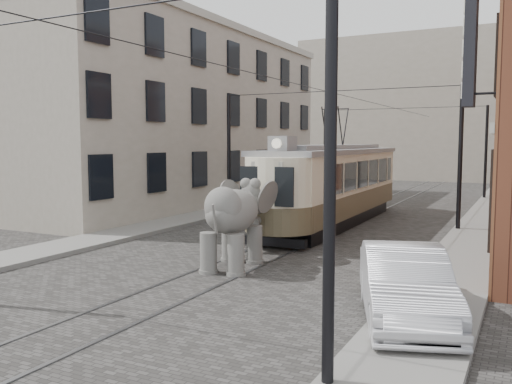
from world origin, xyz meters
The scene contains 10 objects.
ground centered at (0.00, 0.00, 0.00)m, with size 120.00×120.00×0.00m, color #45423F.
tram_rails centered at (0.00, 0.00, 0.01)m, with size 1.54×80.00×0.02m, color slate, non-canonical shape.
sidewalk_right centered at (6.00, 0.00, 0.07)m, with size 2.00×60.00×0.15m, color slate.
sidewalk_left centered at (-6.50, 0.00, 0.07)m, with size 2.00×60.00×0.15m, color slate.
stucco_building centered at (-11.00, 10.00, 5.00)m, with size 7.00×24.00×10.00m, color gray.
distant_block centered at (0.00, 40.00, 7.00)m, with size 28.00×10.00×14.00m, color gray.
catenary centered at (-0.20, 5.00, 3.00)m, with size 11.00×30.20×6.00m, color black, non-canonical shape.
tram centered at (-0.05, 5.77, 2.59)m, with size 2.70×13.08×5.19m, color beige, non-canonical shape.
elephant centered at (0.06, -3.72, 1.28)m, with size 2.31×4.20×2.57m, color #5C5A55, non-canonical shape.
parked_car centered at (5.55, -6.26, 0.76)m, with size 1.63×4.63×1.53m, color #B8B7BC.
Camera 1 is at (7.75, -17.37, 3.68)m, focal length 38.03 mm.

